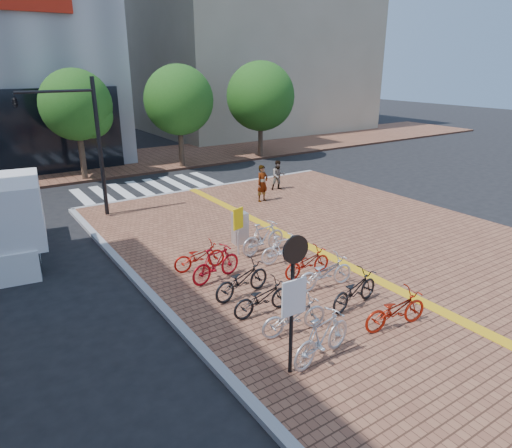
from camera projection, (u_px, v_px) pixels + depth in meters
ground at (314, 295)px, 13.16m from camera, size 120.00×120.00×0.00m
kerb_north at (209, 188)px, 24.11m from camera, size 14.00×0.25×0.15m
far_sidewalk at (103, 165)px, 29.61m from camera, size 70.00×8.00×0.15m
building_beige at (245, 34)px, 44.67m from camera, size 20.00×18.00×18.00m
crosswalk at (151, 188)px, 24.40m from camera, size 7.50×4.00×0.01m
street_trees at (195, 101)px, 28.12m from camera, size 16.20×4.60×6.35m
bike_0 at (322, 337)px, 9.87m from camera, size 1.92×0.85×1.12m
bike_1 at (294, 316)px, 10.90m from camera, size 1.80×0.82×0.91m
bike_2 at (262, 298)px, 11.75m from camera, size 1.73×0.64×0.90m
bike_3 at (242, 280)px, 12.65m from camera, size 1.94×0.92×0.98m
bike_4 at (216, 264)px, 13.55m from camera, size 1.84×0.83×1.07m
bike_5 at (199, 256)px, 14.30m from camera, size 1.73×0.76×0.88m
bike_6 at (396, 310)px, 11.13m from camera, size 1.88×0.89×0.95m
bike_7 at (355, 290)px, 12.11m from camera, size 1.87×0.89×0.95m
bike_8 at (325, 272)px, 13.11m from camera, size 1.89×0.84×0.96m
bike_9 at (307, 262)px, 13.86m from camera, size 1.67×0.61×0.88m
bike_10 at (283, 249)px, 14.78m from camera, size 1.63×0.58×0.96m
bike_11 at (263, 238)px, 15.51m from camera, size 1.89×0.73×1.11m
pedestrian_a at (262, 183)px, 21.28m from camera, size 0.68×0.50×1.72m
pedestrian_b at (278, 175)px, 23.27m from camera, size 0.89×0.79×1.51m
utility_box at (240, 228)px, 16.34m from camera, size 0.56×0.44×1.15m
yellow_sign at (238, 223)px, 15.12m from camera, size 0.44×0.18×1.67m
notice_sign at (293, 290)px, 8.96m from camera, size 0.58×0.14×3.11m
traffic_light_pole at (63, 124)px, 17.70m from camera, size 3.05×1.17×5.68m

